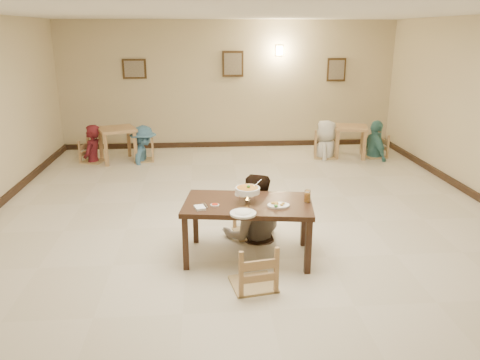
{
  "coord_description": "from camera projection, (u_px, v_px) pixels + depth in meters",
  "views": [
    {
      "loc": [
        -0.64,
        -6.35,
        2.72
      ],
      "look_at": [
        -0.15,
        -0.32,
        0.8
      ],
      "focal_mm": 35.0,
      "sensor_mm": 36.0,
      "label": 1
    }
  ],
  "objects": [
    {
      "name": "curry_warmer",
      "position": [
        248.0,
        190.0,
        5.66
      ],
      "size": [
        0.34,
        0.3,
        0.27
      ],
      "color": "silver",
      "rests_on": "main_table"
    },
    {
      "name": "wall_back",
      "position": [
        229.0,
        85.0,
        11.2
      ],
      "size": [
        10.0,
        0.0,
        10.0
      ],
      "primitive_type": "plane",
      "rotation": [
        1.57,
        0.0,
        0.0
      ],
      "color": "beige",
      "rests_on": "floor"
    },
    {
      "name": "chair_far",
      "position": [
        252.0,
        200.0,
        6.46
      ],
      "size": [
        0.47,
        0.47,
        1.01
      ],
      "rotation": [
        0.0,
        0.0,
        0.18
      ],
      "color": "tan",
      "rests_on": "floor"
    },
    {
      "name": "main_table",
      "position": [
        248.0,
        209.0,
        5.74
      ],
      "size": [
        1.67,
        1.09,
        0.73
      ],
      "rotation": [
        0.0,
        0.0,
        -0.15
      ],
      "color": "#382115",
      "rests_on": "floor"
    },
    {
      "name": "bg_table_left",
      "position": [
        117.0,
        134.0,
        10.13
      ],
      "size": [
        0.96,
        0.96,
        0.74
      ],
      "rotation": [
        0.0,
        0.0,
        0.37
      ],
      "color": "tan",
      "rests_on": "floor"
    },
    {
      "name": "wall_sconce",
      "position": [
        279.0,
        51.0,
        11.01
      ],
      "size": [
        0.16,
        0.05,
        0.22
      ],
      "primitive_type": "cube",
      "color": "#FFD88C",
      "rests_on": "wall_back"
    },
    {
      "name": "picture_a",
      "position": [
        134.0,
        69.0,
        10.87
      ],
      "size": [
        0.55,
        0.04,
        0.45
      ],
      "color": "#382513",
      "rests_on": "wall_back"
    },
    {
      "name": "bg_chair_rr",
      "position": [
        376.0,
        136.0,
        10.53
      ],
      "size": [
        0.46,
        0.46,
        0.98
      ],
      "rotation": [
        0.0,
        0.0,
        -1.41
      ],
      "color": "tan",
      "rests_on": "floor"
    },
    {
      "name": "picture_b",
      "position": [
        233.0,
        64.0,
        11.01
      ],
      "size": [
        0.5,
        0.04,
        0.6
      ],
      "color": "#382513",
      "rests_on": "wall_back"
    },
    {
      "name": "ceiling",
      "position": [
        250.0,
        9.0,
        5.99
      ],
      "size": [
        10.0,
        10.0,
        0.0
      ],
      "primitive_type": "plane",
      "color": "white",
      "rests_on": "wall_back"
    },
    {
      "name": "bg_diner_a",
      "position": [
        90.0,
        125.0,
        10.0
      ],
      "size": [
        0.5,
        0.66,
        1.64
      ],
      "primitive_type": "imported",
      "rotation": [
        0.0,
        0.0,
        4.52
      ],
      "color": "#59161D",
      "rests_on": "floor"
    },
    {
      "name": "bg_chair_rl",
      "position": [
        326.0,
        134.0,
        10.48
      ],
      "size": [
        0.5,
        0.5,
        1.07
      ],
      "rotation": [
        0.0,
        0.0,
        1.36
      ],
      "color": "tan",
      "rests_on": "floor"
    },
    {
      "name": "floor",
      "position": [
        249.0,
        225.0,
        6.9
      ],
      "size": [
        10.0,
        10.0,
        0.0
      ],
      "primitive_type": "plane",
      "color": "beige",
      "rests_on": "ground"
    },
    {
      "name": "drink_glass",
      "position": [
        307.0,
        197.0,
        5.71
      ],
      "size": [
        0.08,
        0.08,
        0.15
      ],
      "color": "white",
      "rests_on": "main_table"
    },
    {
      "name": "bg_diner_d",
      "position": [
        377.0,
        120.0,
        10.42
      ],
      "size": [
        0.52,
        1.02,
        1.67
      ],
      "primitive_type": "imported",
      "rotation": [
        0.0,
        0.0,
        1.69
      ],
      "color": "teal",
      "rests_on": "floor"
    },
    {
      "name": "chair_near",
      "position": [
        254.0,
        244.0,
        5.11
      ],
      "size": [
        0.48,
        0.48,
        1.02
      ],
      "rotation": [
        0.0,
        0.0,
        3.31
      ],
      "color": "tan",
      "rests_on": "floor"
    },
    {
      "name": "picture_c",
      "position": [
        336.0,
        70.0,
        11.25
      ],
      "size": [
        0.45,
        0.04,
        0.55
      ],
      "color": "#382513",
      "rests_on": "wall_back"
    },
    {
      "name": "rice_plate_far",
      "position": [
        246.0,
        194.0,
        5.97
      ],
      "size": [
        0.27,
        0.27,
        0.06
      ],
      "color": "white",
      "rests_on": "main_table"
    },
    {
      "name": "bg_table_right",
      "position": [
        351.0,
        132.0,
        10.53
      ],
      "size": [
        0.86,
        0.86,
        0.7
      ],
      "rotation": [
        0.0,
        0.0,
        -0.27
      ],
      "color": "tan",
      "rests_on": "floor"
    },
    {
      "name": "main_diner",
      "position": [
        254.0,
        174.0,
        6.26
      ],
      "size": [
        0.89,
        0.7,
        1.81
      ],
      "primitive_type": "imported",
      "rotation": [
        0.0,
        0.0,
        3.12
      ],
      "color": "gray",
      "rests_on": "floor"
    },
    {
      "name": "bg_chair_ll",
      "position": [
        91.0,
        141.0,
        10.11
      ],
      "size": [
        0.43,
        0.43,
        0.93
      ],
      "rotation": [
        0.0,
        0.0,
        1.27
      ],
      "color": "tan",
      "rests_on": "floor"
    },
    {
      "name": "baseboard_back",
      "position": [
        229.0,
        144.0,
        11.6
      ],
      "size": [
        8.0,
        0.06,
        0.12
      ],
      "primitive_type": "cube",
      "color": "black",
      "rests_on": "floor"
    },
    {
      "name": "bg_diner_c",
      "position": [
        327.0,
        120.0,
        10.39
      ],
      "size": [
        0.76,
        0.95,
        1.69
      ],
      "primitive_type": "imported",
      "rotation": [
        0.0,
        0.0,
        4.41
      ],
      "color": "silver",
      "rests_on": "floor"
    },
    {
      "name": "rice_plate_near",
      "position": [
        243.0,
        213.0,
        5.34
      ],
      "size": [
        0.3,
        0.3,
        0.07
      ],
      "color": "white",
      "rests_on": "main_table"
    },
    {
      "name": "chili_dish",
      "position": [
        215.0,
        205.0,
        5.6
      ],
      "size": [
        0.1,
        0.1,
        0.02
      ],
      "color": "white",
      "rests_on": "main_table"
    },
    {
      "name": "fried_plate",
      "position": [
        278.0,
        205.0,
        5.58
      ],
      "size": [
        0.27,
        0.27,
        0.06
      ],
      "color": "white",
      "rests_on": "main_table"
    },
    {
      "name": "bg_chair_lr",
      "position": [
        143.0,
        141.0,
        10.21
      ],
      "size": [
        0.42,
        0.42,
        0.9
      ],
      "rotation": [
        0.0,
        0.0,
        -1.49
      ],
      "color": "tan",
      "rests_on": "floor"
    },
    {
      "name": "bg_diner_b",
      "position": [
        142.0,
        126.0,
        10.11
      ],
      "size": [
        0.65,
        1.05,
        1.56
      ],
      "primitive_type": "imported",
      "rotation": [
        0.0,
        0.0,
        1.51
      ],
      "color": "teal",
      "rests_on": "floor"
    },
    {
      "name": "napkin_cutlery",
      "position": [
        200.0,
        208.0,
        5.51
      ],
      "size": [
        0.17,
        0.24,
        0.03
      ],
      "color": "white",
      "rests_on": "main_table"
    }
  ]
}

